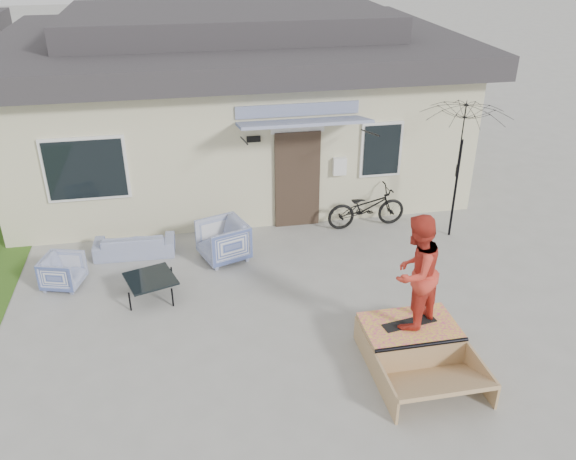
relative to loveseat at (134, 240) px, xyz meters
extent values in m
plane|color=gray|center=(2.41, -3.79, -0.30)|extent=(90.00, 90.00, 0.00)
cube|color=beige|center=(2.41, 4.21, 1.20)|extent=(10.00, 7.00, 3.00)
cube|color=#2B2A30|center=(2.41, 4.21, 2.95)|extent=(10.80, 7.80, 0.50)
cube|color=#2B2A30|center=(2.41, 4.21, 3.50)|extent=(7.50, 4.50, 0.60)
cube|color=#3A2B20|center=(3.41, 0.67, 0.75)|extent=(0.95, 0.08, 2.10)
cube|color=white|center=(-0.79, 0.68, 1.30)|extent=(1.60, 0.06, 1.30)
cube|color=white|center=(5.21, 0.68, 1.30)|extent=(0.90, 0.06, 1.20)
cube|color=#3B4D92|center=(3.41, 0.16, 2.15)|extent=(2.50, 1.09, 0.29)
imported|color=#3B4D92|center=(0.00, 0.00, 0.00)|extent=(1.57, 0.51, 0.61)
imported|color=#3B4D92|center=(-1.21, -0.95, 0.03)|extent=(0.76, 0.79, 0.66)
imported|color=#3B4D92|center=(1.71, -0.49, 0.13)|extent=(1.02, 1.05, 0.86)
cube|color=black|center=(0.35, -1.60, -0.11)|extent=(1.00, 1.00, 0.39)
imported|color=black|center=(4.85, 0.33, 0.24)|extent=(1.74, 0.68, 1.10)
cylinder|color=black|center=(6.47, -0.39, 0.75)|extent=(0.05, 0.05, 2.10)
imported|color=black|center=(6.47, -0.39, 1.45)|extent=(1.81, 1.68, 0.90)
cube|color=black|center=(4.24, -3.78, 0.19)|extent=(0.87, 0.35, 0.05)
imported|color=red|center=(4.24, -3.78, 1.12)|extent=(1.11, 1.07, 1.79)
camera|label=1|loc=(1.09, -10.61, 5.59)|focal=37.00mm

